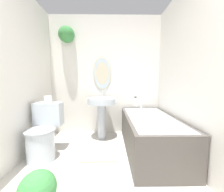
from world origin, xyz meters
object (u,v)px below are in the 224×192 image
(pedestal_sink, at_px, (102,108))
(shampoo_bottle, at_px, (135,102))
(bathtub, at_px, (150,133))
(toilet_paper_roll, at_px, (48,99))
(toilet, at_px, (44,133))

(pedestal_sink, xyz_separation_m, shampoo_bottle, (0.65, 0.08, 0.11))
(bathtub, relative_size, shampoo_bottle, 8.51)
(pedestal_sink, xyz_separation_m, toilet_paper_roll, (-0.79, -0.45, 0.23))
(toilet, relative_size, bathtub, 0.51)
(toilet, height_order, pedestal_sink, pedestal_sink)
(shampoo_bottle, height_order, toilet_paper_roll, toilet_paper_roll)
(bathtub, distance_m, shampoo_bottle, 0.72)
(toilet, height_order, bathtub, toilet)
(bathtub, distance_m, toilet_paper_roll, 1.66)
(toilet, distance_m, shampoo_bottle, 1.65)
(toilet, xyz_separation_m, shampoo_bottle, (1.44, 0.72, 0.35))
(pedestal_sink, xyz_separation_m, bathtub, (0.78, -0.49, -0.30))
(toilet, relative_size, shampoo_bottle, 4.30)
(pedestal_sink, height_order, bathtub, pedestal_sink)
(toilet_paper_roll, bearing_deg, toilet, -90.00)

